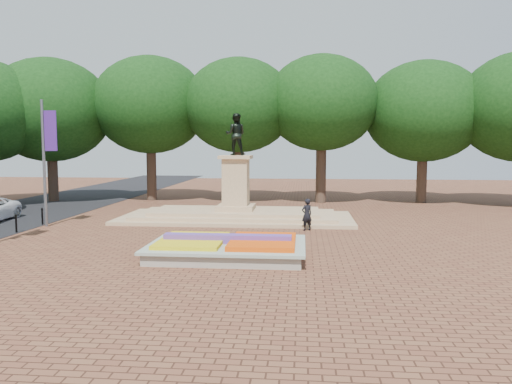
{
  "coord_description": "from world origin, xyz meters",
  "views": [
    {
      "loc": [
        4.03,
        -21.78,
        4.54
      ],
      "look_at": [
        1.72,
        2.75,
        2.2
      ],
      "focal_mm": 35.0,
      "sensor_mm": 36.0,
      "label": 1
    }
  ],
  "objects": [
    {
      "name": "ground",
      "position": [
        0.0,
        0.0,
        0.0
      ],
      "size": [
        90.0,
        90.0,
        0.0
      ],
      "primitive_type": "plane",
      "color": "brown",
      "rests_on": "ground"
    },
    {
      "name": "flower_bed",
      "position": [
        1.03,
        -2.0,
        0.38
      ],
      "size": [
        6.3,
        4.3,
        0.91
      ],
      "color": "gray",
      "rests_on": "ground"
    },
    {
      "name": "monument",
      "position": [
        0.0,
        8.0,
        0.88
      ],
      "size": [
        14.0,
        6.0,
        6.4
      ],
      "color": "tan",
      "rests_on": "ground"
    },
    {
      "name": "tree_row_back",
      "position": [
        2.33,
        18.0,
        6.67
      ],
      "size": [
        44.8,
        8.8,
        10.43
      ],
      "color": "#3B2920",
      "rests_on": "ground"
    },
    {
      "name": "pedestrian",
      "position": [
        4.26,
        4.5,
        0.85
      ],
      "size": [
        0.74,
        0.68,
        1.7
      ],
      "primitive_type": "imported",
      "rotation": [
        0.0,
        0.0,
        3.71
      ],
      "color": "black",
      "rests_on": "ground"
    }
  ]
}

